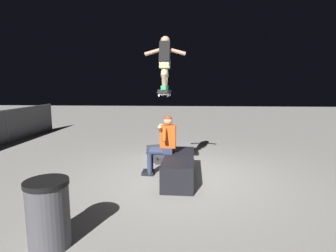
{
  "coord_description": "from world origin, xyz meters",
  "views": [
    {
      "loc": [
        -5.58,
        -0.05,
        1.98
      ],
      "look_at": [
        0.08,
        0.31,
        1.11
      ],
      "focal_mm": 28.14,
      "sensor_mm": 36.0,
      "label": 1
    }
  ],
  "objects": [
    {
      "name": "ground_plane",
      "position": [
        0.0,
        0.0,
        0.0
      ],
      "size": [
        40.0,
        40.0,
        0.0
      ],
      "primitive_type": "plane",
      "color": "gray"
    },
    {
      "name": "ledge_box_main",
      "position": [
        -0.17,
        0.06,
        0.25
      ],
      "size": [
        1.77,
        0.67,
        0.51
      ],
      "primitive_type": "cube",
      "rotation": [
        0.0,
        0.0,
        -0.03
      ],
      "color": "black",
      "rests_on": "ground"
    },
    {
      "name": "skateboard",
      "position": [
        0.06,
        0.38,
        1.83
      ],
      "size": [
        1.02,
        0.22,
        0.15
      ],
      "color": "black"
    },
    {
      "name": "kicker_ramp",
      "position": [
        1.45,
        0.53,
        0.06
      ],
      "size": [
        1.33,
        1.08,
        0.36
      ],
      "color": "#38383D",
      "rests_on": "ground"
    },
    {
      "name": "skater_airborne",
      "position": [
        0.12,
        0.38,
        2.52
      ],
      "size": [
        0.62,
        0.89,
        1.12
      ],
      "color": "#2D9E66"
    },
    {
      "name": "trash_bin",
      "position": [
        -2.66,
        1.61,
        0.43
      ],
      "size": [
        0.53,
        0.53,
        0.86
      ],
      "color": "#47474C",
      "rests_on": "ground"
    },
    {
      "name": "person_sitting_on_ledge",
      "position": [
        0.08,
        0.42,
        0.75
      ],
      "size": [
        0.59,
        0.76,
        1.34
      ],
      "color": "#2D3856",
      "rests_on": "ground"
    }
  ]
}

